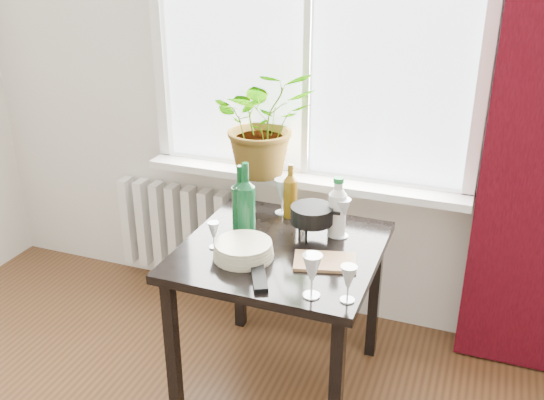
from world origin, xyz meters
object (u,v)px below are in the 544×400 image
at_px(cleaning_bottle, 337,207).
at_px(fondue_pot, 312,222).
at_px(wineglass_back_left, 282,196).
at_px(wineglass_front_left, 214,235).
at_px(wine_bottle_right, 246,200).
at_px(wineglass_front_right, 312,275).
at_px(potted_plant, 264,122).
at_px(table, 281,265).
at_px(radiator, 183,230).
at_px(wineglass_back_center, 341,217).
at_px(cutting_board, 325,262).
at_px(wineglass_far_right, 348,283).
at_px(wine_bottle_left, 241,200).
at_px(plate_stack, 243,250).
at_px(tv_remote, 259,279).
at_px(bottle_amber, 290,190).

xyz_separation_m(cleaning_bottle, fondue_pot, (-0.10, -0.05, -0.07)).
height_order(wineglass_back_left, wineglass_front_left, wineglass_back_left).
relative_size(wine_bottle_right, wineglass_front_right, 2.00).
bearing_deg(potted_plant, table, -61.93).
xyz_separation_m(radiator, wineglass_back_center, (1.07, -0.44, 0.46)).
relative_size(wine_bottle_right, cutting_board, 1.40).
height_order(wineglass_far_right, cutting_board, wineglass_far_right).
bearing_deg(cutting_board, wineglass_far_right, -57.27).
xyz_separation_m(wine_bottle_left, plate_stack, (0.10, -0.20, -0.13)).
bearing_deg(fondue_pot, cleaning_bottle, 8.05).
distance_m(wineglass_far_right, wineglass_back_center, 0.53).
relative_size(wineglass_back_left, plate_stack, 0.70).
height_order(wine_bottle_left, wineglass_back_center, wine_bottle_left).
xyz_separation_m(wineglass_front_left, plate_stack, (0.15, -0.03, -0.03)).
distance_m(wine_bottle_left, cutting_board, 0.48).
height_order(fondue_pot, tv_remote, fondue_pot).
xyz_separation_m(wineglass_far_right, plate_stack, (-0.49, 0.17, -0.04)).
height_order(wineglass_front_left, fondue_pot, fondue_pot).
bearing_deg(potted_plant, wine_bottle_left, -80.90).
bearing_deg(wineglass_back_left, wineglass_front_left, -109.41).
bearing_deg(wineglass_far_right, potted_plant, 127.77).
relative_size(wine_bottle_left, tv_remote, 1.80).
distance_m(table, bottle_amber, 0.39).
xyz_separation_m(wine_bottle_right, wineglass_back_left, (0.07, 0.29, -0.09)).
relative_size(wine_bottle_right, wineglass_front_left, 2.89).
height_order(table, wine_bottle_right, wine_bottle_right).
bearing_deg(wineglass_back_center, wine_bottle_left, -163.21).
bearing_deg(bottle_amber, cleaning_bottle, -24.15).
bearing_deg(radiator, potted_plant, -8.16).
xyz_separation_m(table, plate_stack, (-0.12, -0.14, 0.13)).
xyz_separation_m(bottle_amber, wineglass_front_right, (0.31, -0.64, -0.05)).
relative_size(wine_bottle_left, wineglass_front_right, 1.86).
bearing_deg(tv_remote, wine_bottle_left, 96.15).
distance_m(radiator, fondue_pot, 1.15).
xyz_separation_m(wineglass_back_center, wineglass_back_left, (-0.33, 0.14, -0.00)).
xyz_separation_m(wineglass_front_right, tv_remote, (-0.23, 0.03, -0.08)).
bearing_deg(wineglass_front_left, bottle_amber, 64.07).
distance_m(cleaning_bottle, wineglass_back_center, 0.05).
bearing_deg(potted_plant, plate_stack, -75.77).
distance_m(wine_bottle_right, wineglass_back_left, 0.31).
bearing_deg(table, wineglass_back_center, 40.76).
relative_size(cleaning_bottle, wineglass_far_right, 1.89).
distance_m(wineglass_back_center, cutting_board, 0.27).
height_order(wineglass_front_left, cutting_board, wineglass_front_left).
bearing_deg(radiator, fondue_pot, -27.37).
distance_m(table, wineglass_front_left, 0.33).
bearing_deg(fondue_pot, plate_stack, -145.65).
relative_size(wineglass_front_right, plate_stack, 0.70).
xyz_separation_m(potted_plant, tv_remote, (0.31, -0.85, -0.37)).
xyz_separation_m(wine_bottle_right, cleaning_bottle, (0.38, 0.15, -0.04)).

